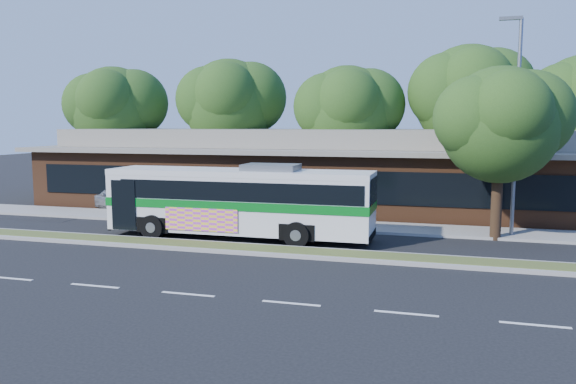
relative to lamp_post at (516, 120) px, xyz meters
name	(u,v)px	position (x,y,z in m)	size (l,w,h in m)	color
ground	(248,255)	(-9.56, -6.00, -4.90)	(120.00, 120.00, 0.00)	black
median_strip	(254,249)	(-9.56, -5.40, -4.83)	(26.00, 1.10, 0.15)	#3F5223
sidewalk	(294,223)	(-9.56, 0.40, -4.84)	(44.00, 2.60, 0.12)	gray
parking_lot	(30,201)	(-27.56, 4.00, -4.90)	(14.00, 12.00, 0.01)	black
plaza_building	(323,169)	(-9.56, 6.99, -2.77)	(33.20, 11.20, 4.45)	#58311B
lamp_post	(516,120)	(0.00, 0.00, 0.00)	(0.93, 0.18, 9.07)	slate
tree_bg_a	(121,108)	(-24.15, 9.14, 0.97)	(6.47, 5.80, 8.63)	black
tree_bg_b	(236,103)	(-16.13, 10.14, 1.24)	(6.69, 6.00, 9.00)	black
tree_bg_c	(354,110)	(-8.16, 9.13, 0.69)	(6.24, 5.60, 8.26)	black
tree_bg_d	(476,95)	(-1.12, 10.15, 1.52)	(6.91, 6.20, 9.37)	black
transit_bus	(240,197)	(-10.88, -3.24, -3.16)	(11.16, 2.67, 3.13)	silver
sedan	(112,197)	(-20.83, 2.62, -4.24)	(1.86, 4.57, 1.33)	#AAACB1
sidewalk_tree	(509,122)	(-0.32, -0.59, -0.09)	(5.25, 4.71, 7.06)	black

